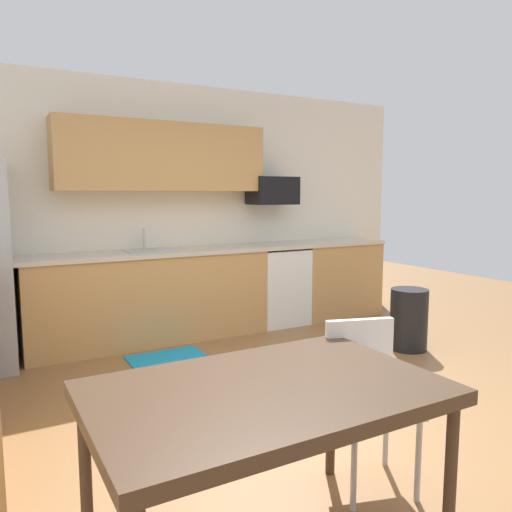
{
  "coord_description": "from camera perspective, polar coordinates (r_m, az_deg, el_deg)",
  "views": [
    {
      "loc": [
        -2.05,
        -2.64,
        1.52
      ],
      "look_at": [
        0.0,
        1.0,
        1.0
      ],
      "focal_mm": 35.08,
      "sensor_mm": 36.0,
      "label": 1
    }
  ],
  "objects": [
    {
      "name": "sink_basin",
      "position": [
        5.21,
        -12.03,
        -0.11
      ],
      "size": [
        0.48,
        0.4,
        0.14
      ],
      "primitive_type": "cube",
      "color": "#A5A8AD",
      "rests_on": "countertop_back"
    },
    {
      "name": "microwave",
      "position": [
        5.9,
        1.89,
        7.45
      ],
      "size": [
        0.54,
        0.36,
        0.32
      ],
      "primitive_type": "cube",
      "color": "black"
    },
    {
      "name": "ground_plane",
      "position": [
        3.67,
        8.04,
        -17.44
      ],
      "size": [
        12.0,
        12.0,
        0.0
      ],
      "primitive_type": "plane",
      "color": "olive"
    },
    {
      "name": "sink_faucet",
      "position": [
        5.37,
        -12.65,
        1.8
      ],
      "size": [
        0.02,
        0.02,
        0.24
      ],
      "primitive_type": "cylinder",
      "color": "#B2B5BA",
      "rests_on": "countertop_back"
    },
    {
      "name": "cabinet_run_back",
      "position": [
        5.28,
        -11.96,
        -4.74
      ],
      "size": [
        2.46,
        0.6,
        0.9
      ],
      "primitive_type": "cube",
      "color": "tan",
      "rests_on": "ground"
    },
    {
      "name": "cabinet_run_back_right",
      "position": [
        6.39,
        8.83,
        -2.62
      ],
      "size": [
        1.09,
        0.6,
        0.9
      ],
      "primitive_type": "cube",
      "color": "tan",
      "rests_on": "ground"
    },
    {
      "name": "trash_bin",
      "position": [
        5.15,
        17.03,
        -6.91
      ],
      "size": [
        0.36,
        0.36,
        0.6
      ],
      "primitive_type": "cylinder",
      "color": "black",
      "rests_on": "ground"
    },
    {
      "name": "dining_table",
      "position": [
        2.09,
        1.12,
        -16.12
      ],
      "size": [
        1.4,
        0.9,
        0.76
      ],
      "color": "#422D1E",
      "rests_on": "ground"
    },
    {
      "name": "floor_mat",
      "position": [
        4.79,
        -9.99,
        -11.46
      ],
      "size": [
        0.7,
        0.5,
        0.01
      ],
      "primitive_type": "cube",
      "color": "#198CBF",
      "rests_on": "ground"
    },
    {
      "name": "countertop_back",
      "position": [
        5.38,
        -6.8,
        0.65
      ],
      "size": [
        4.8,
        0.64,
        0.04
      ],
      "primitive_type": "cube",
      "color": "beige",
      "rests_on": "cabinet_run_back"
    },
    {
      "name": "wall_back",
      "position": [
        5.68,
        -8.22,
        5.32
      ],
      "size": [
        5.8,
        0.1,
        2.7
      ],
      "primitive_type": "cube",
      "color": "silver",
      "rests_on": "ground"
    },
    {
      "name": "upper_cabinets_back",
      "position": [
        5.38,
        -10.5,
        11.04
      ],
      "size": [
        2.2,
        0.34,
        0.7
      ],
      "primitive_type": "cube",
      "color": "tan"
    },
    {
      "name": "oven_range",
      "position": [
        5.91,
        2.35,
        -3.29
      ],
      "size": [
        0.6,
        0.6,
        0.91
      ],
      "color": "white",
      "rests_on": "ground"
    },
    {
      "name": "chair_near_table",
      "position": [
        2.78,
        12.54,
        -14.52
      ],
      "size": [
        0.5,
        0.5,
        0.85
      ],
      "color": "white",
      "rests_on": "ground"
    }
  ]
}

